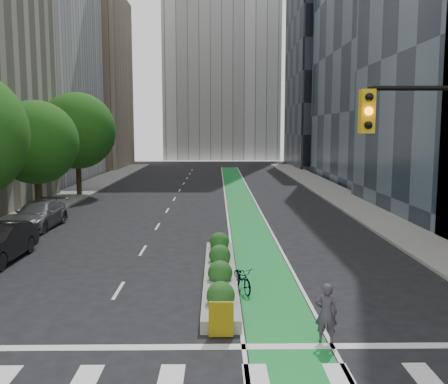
{
  "coord_description": "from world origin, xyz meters",
  "views": [
    {
      "loc": [
        1.09,
        -11.58,
        5.82
      ],
      "look_at": [
        1.41,
        10.82,
        3.0
      ],
      "focal_mm": 40.0,
      "sensor_mm": 36.0,
      "label": 1
    }
  ],
  "objects_px": {
    "bicycle": "(242,278)",
    "parked_car_left_far": "(38,215)",
    "median_planter": "(220,272)",
    "cyclist": "(326,313)"
  },
  "relations": [
    {
      "from": "bicycle",
      "to": "parked_car_left_far",
      "type": "xyz_separation_m",
      "value": [
        -11.5,
        11.72,
        0.31
      ]
    },
    {
      "from": "median_planter",
      "to": "parked_car_left_far",
      "type": "xyz_separation_m",
      "value": [
        -10.7,
        10.6,
        0.41
      ]
    },
    {
      "from": "median_planter",
      "to": "bicycle",
      "type": "distance_m",
      "value": 1.37
    },
    {
      "from": "bicycle",
      "to": "cyclist",
      "type": "xyz_separation_m",
      "value": [
        2.07,
        -4.46,
        0.37
      ]
    },
    {
      "from": "bicycle",
      "to": "parked_car_left_far",
      "type": "relative_size",
      "value": 0.33
    },
    {
      "from": "median_planter",
      "to": "parked_car_left_far",
      "type": "relative_size",
      "value": 1.9
    },
    {
      "from": "bicycle",
      "to": "cyclist",
      "type": "relative_size",
      "value": 1.07
    },
    {
      "from": "median_planter",
      "to": "bicycle",
      "type": "xyz_separation_m",
      "value": [
        0.8,
        -1.11,
        0.1
      ]
    },
    {
      "from": "median_planter",
      "to": "cyclist",
      "type": "relative_size",
      "value": 6.11
    },
    {
      "from": "median_planter",
      "to": "cyclist",
      "type": "bearing_deg",
      "value": -62.77
    }
  ]
}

